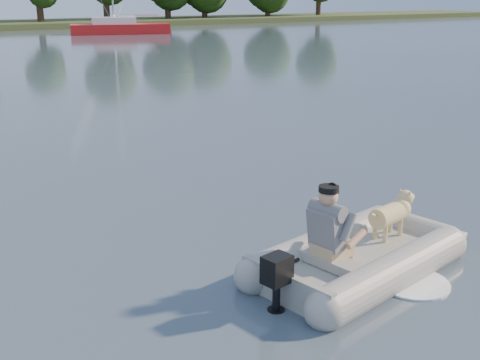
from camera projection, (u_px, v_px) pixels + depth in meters
water at (274, 268)px, 8.28m from camera, size 160.00×160.00×0.00m
dinghy at (364, 226)px, 8.13m from camera, size 5.48×4.43×1.42m
man at (328, 225)px, 7.64m from camera, size 0.87×0.78×1.11m
dog at (389, 218)px, 8.62m from camera, size 1.01×0.54×0.64m
outboard_motor at (277, 286)px, 7.10m from camera, size 0.48×0.38×0.81m
sailboat at (119, 28)px, 53.72m from camera, size 9.03×4.83×11.90m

